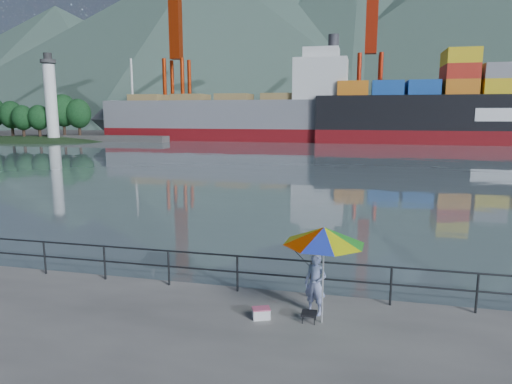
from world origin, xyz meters
TOP-DOWN VIEW (x-y plane):
  - harbor_water at (0.00, 130.00)m, footprint 500.00×280.00m
  - far_dock at (10.00, 93.00)m, footprint 200.00×40.00m
  - guardrail at (0.00, 1.70)m, footprint 22.00×0.06m
  - mountains at (38.82, 207.75)m, footprint 600.00×332.80m
  - lighthouse_islet at (-54.97, 61.99)m, footprint 48.00×26.40m
  - container_stacks at (33.88, 94.30)m, footprint 58.00×8.40m
  - fisherman at (3.19, 0.77)m, footprint 0.64×0.53m
  - beach_umbrella at (3.40, 0.32)m, footprint 2.37×2.37m
  - folding_stool at (3.11, 0.30)m, footprint 0.35×0.35m
  - cooler_bag at (1.99, 0.22)m, footprint 0.47×0.40m
  - fishing_rod at (2.80, 1.95)m, footprint 0.49×1.75m
  - bulk_carrier at (-16.99, 72.43)m, footprint 48.84×8.45m

SIDE VIEW (x-z plane):
  - harbor_water at x=0.00m, z-range 0.00..0.00m
  - far_dock at x=10.00m, z-range -0.20..0.20m
  - fishing_rod at x=2.80m, z-range -0.64..0.64m
  - cooler_bag at x=1.99m, z-range 0.00..0.23m
  - folding_stool at x=3.11m, z-range 0.01..0.24m
  - lighthouse_islet at x=-54.97m, z-range -9.34..9.86m
  - guardrail at x=0.00m, z-range 0.01..1.03m
  - fisherman at x=3.19m, z-range 0.00..1.51m
  - beach_umbrella at x=3.40m, z-range 0.95..3.23m
  - container_stacks at x=33.88m, z-range -0.91..6.89m
  - bulk_carrier at x=-16.99m, z-range -3.08..11.42m
  - mountains at x=38.82m, z-range -4.45..75.55m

